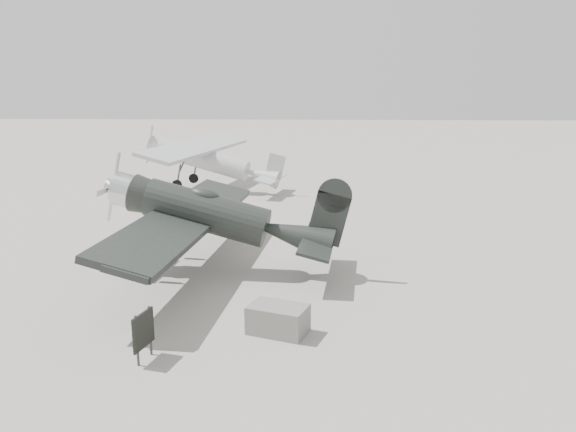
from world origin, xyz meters
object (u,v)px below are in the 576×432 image
(highwing_monoplane, at_px, (209,156))
(sign_board, at_px, (143,331))
(lowwing_monoplane, at_px, (218,216))
(equipment_block, at_px, (278,319))

(highwing_monoplane, distance_m, sign_board, 20.97)
(highwing_monoplane, bearing_deg, lowwing_monoplane, -66.31)
(lowwing_monoplane, bearing_deg, highwing_monoplane, 107.39)
(highwing_monoplane, relative_size, equipment_block, 8.06)
(lowwing_monoplane, xyz_separation_m, sign_board, (-0.72, -6.37, -1.21))
(sign_board, bearing_deg, highwing_monoplane, 110.81)
(equipment_block, bearing_deg, highwing_monoplane, 105.30)
(lowwing_monoplane, bearing_deg, sign_board, -90.55)
(sign_board, bearing_deg, lowwing_monoplane, 98.29)
(highwing_monoplane, bearing_deg, sign_board, -71.73)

